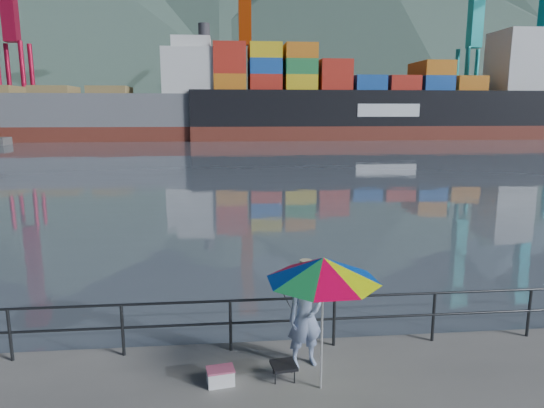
{
  "coord_description": "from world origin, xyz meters",
  "views": [
    {
      "loc": [
        0.95,
        -6.91,
        4.52
      ],
      "look_at": [
        2.21,
        6.0,
        2.0
      ],
      "focal_mm": 32.0,
      "sensor_mm": 36.0,
      "label": 1
    }
  ],
  "objects_px": {
    "fisherman": "(305,317)",
    "bulk_carrier": "(90,113)",
    "beach_umbrella": "(323,269)",
    "container_ship": "(388,102)",
    "cooler_bag": "(221,377)"
  },
  "relations": [
    {
      "from": "beach_umbrella",
      "to": "container_ship",
      "type": "relative_size",
      "value": 0.04
    },
    {
      "from": "beach_umbrella",
      "to": "bulk_carrier",
      "type": "relative_size",
      "value": 0.04
    },
    {
      "from": "bulk_carrier",
      "to": "beach_umbrella",
      "type": "bearing_deg",
      "value": -72.88
    },
    {
      "from": "beach_umbrella",
      "to": "cooler_bag",
      "type": "xyz_separation_m",
      "value": [
        -1.65,
        0.28,
        -1.93
      ]
    },
    {
      "from": "beach_umbrella",
      "to": "bulk_carrier",
      "type": "xyz_separation_m",
      "value": [
        -22.8,
        74.01,
        1.98
      ]
    },
    {
      "from": "container_ship",
      "to": "cooler_bag",
      "type": "bearing_deg",
      "value": -110.71
    },
    {
      "from": "cooler_bag",
      "to": "container_ship",
      "type": "height_order",
      "value": "container_ship"
    },
    {
      "from": "fisherman",
      "to": "cooler_bag",
      "type": "distance_m",
      "value": 1.77
    },
    {
      "from": "cooler_bag",
      "to": "bulk_carrier",
      "type": "bearing_deg",
      "value": 96.78
    },
    {
      "from": "container_ship",
      "to": "fisherman",
      "type": "bearing_deg",
      "value": -109.79
    },
    {
      "from": "fisherman",
      "to": "bulk_carrier",
      "type": "bearing_deg",
      "value": 92.82
    },
    {
      "from": "bulk_carrier",
      "to": "container_ship",
      "type": "height_order",
      "value": "container_ship"
    },
    {
      "from": "beach_umbrella",
      "to": "container_ship",
      "type": "distance_m",
      "value": 78.08
    },
    {
      "from": "fisherman",
      "to": "bulk_carrier",
      "type": "relative_size",
      "value": 0.03
    },
    {
      "from": "cooler_bag",
      "to": "bulk_carrier",
      "type": "height_order",
      "value": "bulk_carrier"
    }
  ]
}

